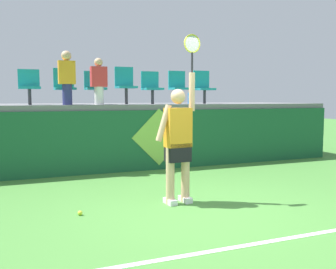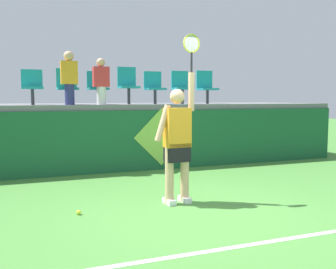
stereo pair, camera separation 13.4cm
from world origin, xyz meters
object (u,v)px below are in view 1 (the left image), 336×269
(tennis_player, at_px, (178,140))
(spectator_1, at_px, (67,76))
(water_bottle, at_px, (189,98))
(stadium_chair_1, at_px, (64,85))
(stadium_chair_6, at_px, (203,86))
(stadium_chair_0, at_px, (29,85))
(stadium_chair_2, at_px, (95,86))
(stadium_chair_4, at_px, (151,86))
(tennis_ball, at_px, (80,213))
(spectator_0, at_px, (99,81))
(stadium_chair_5, at_px, (179,86))
(stadium_chair_3, at_px, (125,84))

(tennis_player, distance_m, spectator_1, 3.40)
(water_bottle, height_order, stadium_chair_1, stadium_chair_1)
(stadium_chair_6, bearing_deg, stadium_chair_0, -179.89)
(water_bottle, height_order, stadium_chair_0, stadium_chair_0)
(tennis_player, height_order, stadium_chair_0, tennis_player)
(water_bottle, relative_size, stadium_chair_2, 0.36)
(stadium_chair_2, distance_m, stadium_chair_4, 1.35)
(tennis_player, bearing_deg, water_bottle, 62.14)
(water_bottle, bearing_deg, stadium_chair_2, 167.32)
(stadium_chair_2, bearing_deg, tennis_player, -80.62)
(tennis_player, height_order, stadium_chair_1, tennis_player)
(tennis_ball, xyz_separation_m, stadium_chair_2, (0.93, 3.49, 1.83))
(stadium_chair_0, height_order, spectator_1, spectator_1)
(spectator_1, bearing_deg, stadium_chair_1, 90.00)
(tennis_player, xyz_separation_m, spectator_1, (-1.23, 2.99, 1.07))
(stadium_chair_2, bearing_deg, stadium_chair_1, 179.48)
(water_bottle, xyz_separation_m, spectator_0, (-2.12, 0.05, 0.38))
(tennis_player, bearing_deg, tennis_ball, -177.35)
(stadium_chair_0, height_order, stadium_chair_2, stadium_chair_0)
(tennis_player, distance_m, stadium_chair_2, 3.58)
(stadium_chair_0, xyz_separation_m, stadium_chair_2, (1.40, 0.00, -0.01))
(tennis_player, xyz_separation_m, stadium_chair_0, (-1.96, 3.42, 0.90))
(stadium_chair_5, bearing_deg, stadium_chair_1, 179.95)
(tennis_ball, relative_size, water_bottle, 0.24)
(stadium_chair_4, xyz_separation_m, spectator_1, (-2.02, -0.44, 0.16))
(stadium_chair_1, relative_size, stadium_chair_4, 1.02)
(tennis_ball, xyz_separation_m, stadium_chair_3, (1.64, 3.50, 1.90))
(stadium_chair_2, xyz_separation_m, stadium_chair_6, (2.74, 0.01, 0.04))
(spectator_0, bearing_deg, stadium_chair_1, 146.78)
(tennis_ball, xyz_separation_m, stadium_chair_6, (3.67, 3.50, 1.87))
(stadium_chair_2, bearing_deg, stadium_chair_6, 0.15)
(stadium_chair_3, relative_size, stadium_chair_6, 1.04)
(tennis_player, distance_m, stadium_chair_6, 4.17)
(stadium_chair_3, relative_size, spectator_1, 0.78)
(water_bottle, relative_size, stadium_chair_1, 0.34)
(stadium_chair_3, bearing_deg, water_bottle, -18.96)
(stadium_chair_5, relative_size, spectator_1, 0.73)
(stadium_chair_3, xyz_separation_m, spectator_1, (-1.38, -0.44, 0.11))
(tennis_ball, bearing_deg, stadium_chair_5, 49.48)
(stadium_chair_6, distance_m, spectator_0, 2.78)
(stadium_chair_1, bearing_deg, stadium_chair_2, -0.52)
(stadium_chair_6, bearing_deg, stadium_chair_5, -179.71)
(stadium_chair_6, bearing_deg, spectator_1, -172.59)
(stadium_chair_6, xyz_separation_m, spectator_0, (-2.74, -0.44, 0.06))
(tennis_ball, relative_size, spectator_1, 0.06)
(stadium_chair_3, bearing_deg, stadium_chair_6, -0.01)
(stadium_chair_1, height_order, stadium_chair_6, stadium_chair_6)
(spectator_1, bearing_deg, tennis_ball, -94.81)
(tennis_player, xyz_separation_m, stadium_chair_3, (0.14, 3.43, 0.96))
(water_bottle, relative_size, spectator_1, 0.25)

